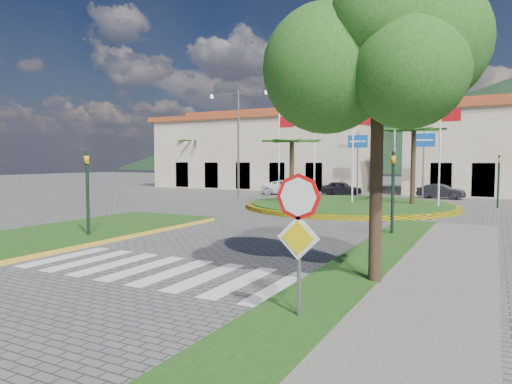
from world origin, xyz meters
The scene contains 21 objects.
ground centered at (0.00, 0.00, 0.00)m, with size 160.00×160.00×0.00m, color #5A5855.
sidewalk_right centered at (6.00, 2.00, 0.07)m, with size 4.00×28.00×0.15m, color gray.
verge_right centered at (4.80, 2.00, 0.09)m, with size 1.60×28.00×0.18m, color #184614.
median_left centered at (-6.50, 6.00, 0.09)m, with size 5.00×14.00×0.18m, color #184614.
crosswalk centered at (0.00, 4.00, 0.01)m, with size 8.00×3.00×0.01m, color silver.
roundabout_island centered at (0.00, 22.00, 0.17)m, with size 12.70×12.70×6.00m.
stop_sign centered at (4.90, 1.96, 1.79)m, with size 0.80×0.11×2.65m.
deciduous_tree centered at (5.50, 5.00, 5.18)m, with size 3.60×3.60×6.80m.
traffic_light_left centered at (-5.20, 6.50, 1.94)m, with size 0.15×0.18×3.20m.
traffic_light_right centered at (4.50, 12.00, 1.94)m, with size 0.15×0.18×3.20m.
traffic_light_far centered at (8.00, 26.00, 1.94)m, with size 0.18×0.15×3.20m.
direction_sign_west centered at (-2.00, 30.97, 3.53)m, with size 1.60×0.14×5.20m.
direction_sign_east centered at (3.00, 30.97, 3.53)m, with size 1.60×0.14×5.20m.
street_lamp_centre centered at (1.00, 30.00, 4.50)m, with size 4.80×0.16×8.00m.
street_lamp_west centered at (-9.00, 24.00, 4.50)m, with size 4.80×0.16×8.00m.
building_left centered at (-14.00, 38.00, 3.90)m, with size 23.32×9.54×8.05m.
hill_far_west centered at (-55.00, 140.00, 11.00)m, with size 140.00×140.00×22.00m, color black.
hill_near_back centered at (-10.00, 130.00, 8.00)m, with size 110.00×110.00×16.00m, color black.
white_van centered at (-7.62, 30.00, 0.61)m, with size 2.03×4.41×1.23m, color white.
car_dark_a centered at (-3.57, 31.86, 0.58)m, with size 1.36×3.38×1.15m, color black.
car_dark_b centered at (4.21, 31.65, 0.55)m, with size 1.17×3.36×1.11m, color black.
Camera 1 is at (7.85, -5.19, 2.86)m, focal length 32.00 mm.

